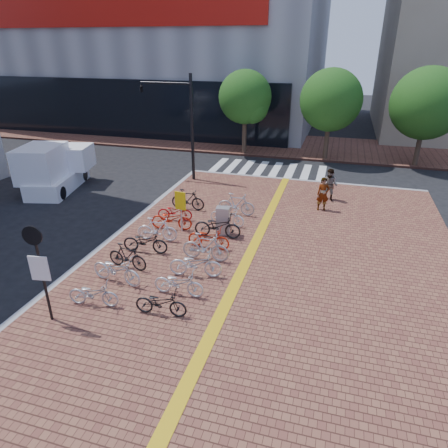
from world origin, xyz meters
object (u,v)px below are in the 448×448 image
(bike_4, at_px, (157,229))
(bike_12, at_px, (209,238))
(bike_1, at_px, (116,270))
(bike_15, at_px, (236,204))
(yellow_sign, at_px, (180,204))
(bike_10, at_px, (196,264))
(bike_11, at_px, (205,247))
(bike_14, at_px, (227,216))
(box_truck, at_px, (55,169))
(utility_box, at_px, (223,221))
(bike_9, at_px, (179,283))
(bike_13, at_px, (218,226))
(bike_0, at_px, (93,293))
(bike_3, at_px, (145,241))
(pedestrian_b, at_px, (330,185))
(traffic_light_pole, at_px, (169,107))
(bike_6, at_px, (175,212))
(notice_sign, at_px, (39,263))
(bike_5, at_px, (171,219))
(pedestrian_a, at_px, (323,194))
(bike_8, at_px, (161,303))
(bike_7, at_px, (188,200))
(bike_2, at_px, (127,256))

(bike_4, height_order, bike_12, bike_4)
(bike_1, relative_size, bike_15, 1.07)
(yellow_sign, bearing_deg, bike_10, -60.59)
(bike_11, xyz_separation_m, bike_14, (-0.10, 3.35, -0.11))
(bike_11, bearing_deg, box_truck, 61.22)
(bike_11, bearing_deg, bike_15, -1.42)
(utility_box, bearing_deg, box_truck, 163.20)
(bike_9, distance_m, bike_10, 1.26)
(bike_10, distance_m, bike_13, 3.21)
(bike_14, bearing_deg, bike_15, 4.21)
(bike_0, distance_m, bike_15, 8.69)
(bike_0, relative_size, bike_3, 0.90)
(bike_12, bearing_deg, pedestrian_b, -31.38)
(bike_11, relative_size, traffic_light_pole, 0.30)
(bike_12, xyz_separation_m, bike_13, (0.05, 1.04, 0.07))
(bike_11, height_order, utility_box, utility_box)
(pedestrian_b, bearing_deg, bike_1, -101.37)
(bike_6, height_order, notice_sign, notice_sign)
(bike_5, relative_size, bike_10, 0.97)
(bike_4, height_order, bike_10, bike_4)
(bike_4, height_order, notice_sign, notice_sign)
(bike_6, xyz_separation_m, bike_12, (2.39, -2.22, 0.03))
(bike_0, height_order, bike_6, bike_0)
(bike_10, bearing_deg, bike_4, 38.63)
(bike_6, xyz_separation_m, traffic_light_pole, (-2.71, 6.05, 3.78))
(bike_13, distance_m, pedestrian_b, 7.31)
(bike_4, xyz_separation_m, notice_sign, (-0.84, -5.75, 1.45))
(bike_13, relative_size, yellow_sign, 1.08)
(traffic_light_pole, bearing_deg, pedestrian_a, -17.15)
(bike_15, height_order, box_truck, box_truck)
(bike_13, height_order, yellow_sign, yellow_sign)
(bike_13, relative_size, pedestrian_a, 1.20)
(bike_9, height_order, bike_15, bike_15)
(notice_sign, bearing_deg, bike_11, 55.20)
(bike_10, bearing_deg, bike_12, -4.12)
(bike_8, height_order, traffic_light_pole, traffic_light_pole)
(bike_7, bearing_deg, yellow_sign, -164.58)
(bike_9, distance_m, bike_12, 3.41)
(bike_15, bearing_deg, bike_11, 179.70)
(bike_11, relative_size, pedestrian_a, 1.11)
(bike_8, height_order, pedestrian_a, pedestrian_a)
(bike_2, xyz_separation_m, bike_4, (0.09, 2.38, 0.03))
(box_truck, bearing_deg, bike_15, -5.61)
(pedestrian_a, bearing_deg, utility_box, -148.25)
(bike_0, height_order, pedestrian_b, pedestrian_b)
(bike_15, bearing_deg, bike_0, 163.33)
(bike_8, bearing_deg, pedestrian_b, -25.89)
(bike_11, relative_size, bike_12, 1.05)
(bike_0, xyz_separation_m, bike_4, (-0.00, 4.73, 0.09))
(bike_1, bearing_deg, bike_5, 6.37)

